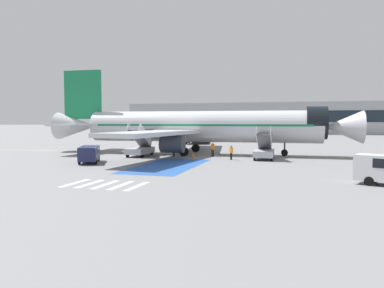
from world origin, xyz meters
The scene contains 18 objects.
ground_plane centered at (0.00, 0.00, 0.00)m, with size 600.00×600.00×0.00m, color slate.
apron_leadline_yellow centered at (-1.83, 0.83, 0.00)m, with size 0.20×74.53×0.01m, color gold.
apron_stand_patch_blue centered at (-1.83, -12.48, 0.00)m, with size 5.61×13.37×0.01m, color #2856A8.
apron_walkway_bar_0 centered at (-4.83, -23.93, 0.00)m, with size 0.44×3.60×0.01m, color silver.
apron_walkway_bar_1 centered at (-3.63, -23.93, 0.00)m, with size 0.44×3.60×0.01m, color silver.
apron_walkway_bar_2 centered at (-2.43, -23.93, 0.00)m, with size 0.44×3.60×0.01m, color silver.
apron_walkway_bar_3 centered at (-1.23, -23.93, 0.00)m, with size 0.44×3.60×0.01m, color silver.
apron_walkway_bar_4 centered at (-0.03, -23.93, 0.00)m, with size 0.44×3.60×0.01m, color silver.
airliner centered at (-2.50, 0.81, 3.67)m, with size 41.25×35.46×11.59m.
boarding_stairs_forward centered at (6.70, -3.50, 0.97)m, with size 2.34×5.29×3.84m.
boarding_stairs_aft centered at (-8.56, -3.96, 1.01)m, with size 2.34×5.29×4.17m.
fuel_tanker centered at (-8.99, 24.08, 1.83)m, with size 3.67×10.89×3.60m.
service_van_1 centered at (-10.72, -12.27, 1.06)m, with size 3.58×5.02×1.72m.
ground_crew_0 centered at (0.36, -2.27, 1.06)m, with size 0.45×0.26×1.83m.
ground_crew_1 centered at (-4.36, -3.23, 1.04)m, with size 0.49×0.39×1.79m.
ground_crew_2 centered at (3.18, -5.19, 0.93)m, with size 0.45×0.48×1.62m.
traffic_cone_0 centered at (-1.66, -3.98, 0.28)m, with size 0.51×0.51×0.56m.
terminal_building centered at (8.55, 86.25, 5.31)m, with size 116.59×12.10×10.62m.
Camera 1 is at (10.38, -47.08, 4.44)m, focal length 35.00 mm.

